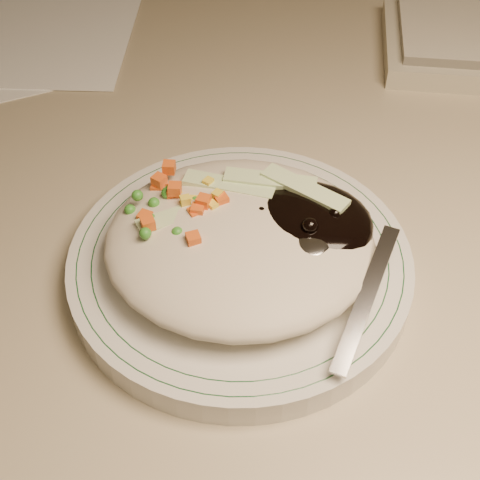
{
  "coord_description": "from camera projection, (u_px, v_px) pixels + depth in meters",
  "views": [
    {
      "loc": [
        -0.07,
        0.87,
        1.12
      ],
      "look_at": [
        -0.09,
        1.2,
        0.78
      ],
      "focal_mm": 50.0,
      "sensor_mm": 36.0,
      "label": 1
    }
  ],
  "objects": [
    {
      "name": "desk",
      "position": [
        325.0,
        274.0,
        0.77
      ],
      "size": [
        1.4,
        0.7,
        0.74
      ],
      "color": "tan",
      "rests_on": "ground"
    },
    {
      "name": "plate",
      "position": [
        240.0,
        264.0,
        0.5
      ],
      "size": [
        0.25,
        0.25,
        0.02
      ],
      "primitive_type": "cylinder",
      "color": "silver",
      "rests_on": "desk"
    },
    {
      "name": "plate_rim",
      "position": [
        240.0,
        255.0,
        0.49
      ],
      "size": [
        0.24,
        0.24,
        0.0
      ],
      "color": "#144723",
      "rests_on": "plate"
    },
    {
      "name": "meal",
      "position": [
        246.0,
        236.0,
        0.47
      ],
      "size": [
        0.21,
        0.19,
        0.05
      ],
      "color": "#B9AF96",
      "rests_on": "plate"
    }
  ]
}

